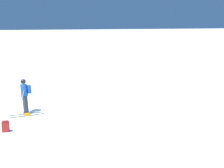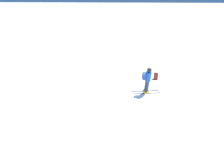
# 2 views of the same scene
# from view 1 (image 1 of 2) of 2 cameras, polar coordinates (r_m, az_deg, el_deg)

# --- Properties ---
(ground_plane) EXTENTS (300.00, 300.00, 0.00)m
(ground_plane) POSITION_cam_1_polar(r_m,az_deg,el_deg) (18.32, -15.32, -4.32)
(ground_plane) COLOR white
(skier) EXTENTS (1.44, 1.84, 1.88)m
(skier) POSITION_cam_1_polar(r_m,az_deg,el_deg) (17.13, -15.62, -1.84)
(skier) COLOR black
(skier) RESTS_ON ground
(spare_backpack) EXTENTS (0.24, 0.32, 0.50)m
(spare_backpack) POSITION_cam_1_polar(r_m,az_deg,el_deg) (14.79, -18.89, -7.36)
(spare_backpack) COLOR #AD231E
(spare_backpack) RESTS_ON ground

